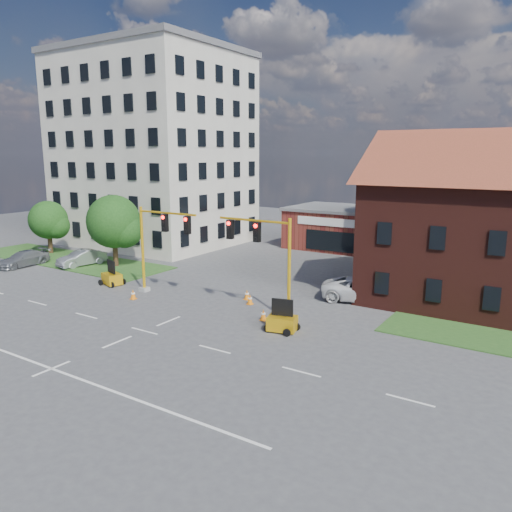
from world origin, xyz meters
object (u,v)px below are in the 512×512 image
(signal_mast_west, at_px, (159,241))
(trailer_east, at_px, (282,322))
(signal_mast_east, at_px, (265,254))
(trailer_west, at_px, (112,278))
(pickup_white, at_px, (366,290))

(signal_mast_west, distance_m, trailer_east, 11.61)
(signal_mast_west, xyz_separation_m, trailer_east, (10.96, -1.83, -3.35))
(signal_mast_east, bearing_deg, trailer_east, -39.09)
(signal_mast_west, height_order, trailer_east, signal_mast_west)
(signal_mast_west, xyz_separation_m, signal_mast_east, (8.71, 0.00, 0.00))
(trailer_west, bearing_deg, trailer_east, 12.68)
(pickup_white, bearing_deg, signal_mast_west, 103.08)
(signal_mast_east, relative_size, pickup_white, 1.05)
(trailer_west, distance_m, trailer_east, 16.10)
(trailer_east, distance_m, pickup_white, 8.38)
(signal_mast_east, bearing_deg, trailer_west, -179.91)
(trailer_east, xyz_separation_m, pickup_white, (1.87, 8.17, 0.25))
(signal_mast_west, height_order, trailer_west, signal_mast_west)
(trailer_east, bearing_deg, signal_mast_east, 127.15)
(signal_mast_west, relative_size, trailer_east, 3.41)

